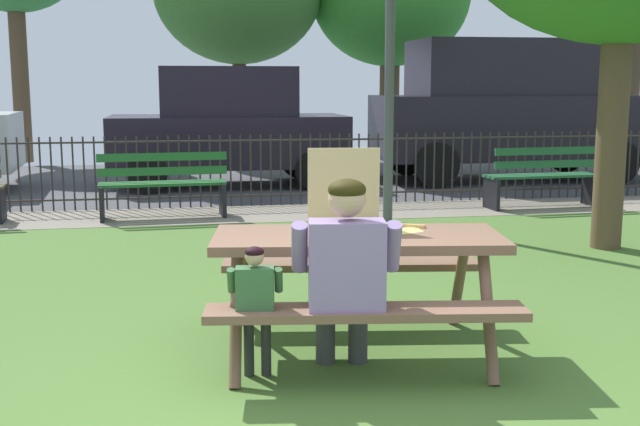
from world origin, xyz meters
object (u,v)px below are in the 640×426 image
at_px(pizza_slice_on_table, 409,229).
at_px(lamp_post_walkway, 390,17).
at_px(picnic_table_foreground, 357,261).
at_px(adult_at_table, 346,270).
at_px(child_at_table, 256,300).
at_px(park_bench_right, 543,178).
at_px(parked_car_right, 509,107).
at_px(parked_car_center, 228,126).
at_px(park_bench_center, 163,186).
at_px(pizza_box_open, 346,217).

relative_size(pizza_slice_on_table, lamp_post_walkway, 0.07).
relative_size(picnic_table_foreground, adult_at_table, 1.67).
xyz_separation_m(pizza_slice_on_table, lamp_post_walkway, (1.10, 4.69, 1.73)).
relative_size(child_at_table, park_bench_right, 0.50).
bearing_deg(pizza_slice_on_table, adult_at_table, -132.95).
bearing_deg(adult_at_table, park_bench_right, 55.85).
height_order(picnic_table_foreground, parked_car_right, parked_car_right).
bearing_deg(parked_car_center, adult_at_table, -89.36).
bearing_deg(child_at_table, adult_at_table, -4.53).
bearing_deg(parked_car_center, picnic_table_foreground, -88.16).
distance_m(child_at_table, parked_car_right, 10.62).
relative_size(pizza_slice_on_table, parked_car_right, 0.06).
xyz_separation_m(picnic_table_foreground, park_bench_center, (-1.31, 5.47, -0.18)).
distance_m(parked_car_center, parked_car_right, 4.98).
xyz_separation_m(child_at_table, parked_car_right, (5.38, 9.12, 0.81)).
xyz_separation_m(park_bench_center, lamp_post_walkway, (2.78, -0.68, 2.09)).
distance_m(park_bench_center, parked_car_right, 6.87).
xyz_separation_m(park_bench_center, park_bench_right, (5.17, -0.00, 0.00)).
height_order(adult_at_table, lamp_post_walkway, lamp_post_walkway).
xyz_separation_m(picnic_table_foreground, park_bench_right, (3.86, 5.47, -0.18)).
height_order(picnic_table_foreground, lamp_post_walkway, lamp_post_walkway).
distance_m(pizza_box_open, park_bench_right, 6.69).
distance_m(child_at_table, parked_car_center, 9.14).
height_order(picnic_table_foreground, pizza_box_open, pizza_box_open).
xyz_separation_m(park_bench_right, lamp_post_walkway, (-2.40, -0.68, 2.09)).
height_order(picnic_table_foreground, child_at_table, child_at_table).
height_order(pizza_box_open, parked_car_right, parked_car_right).
distance_m(adult_at_table, child_at_table, 0.53).
bearing_deg(pizza_box_open, parked_car_right, 61.09).
distance_m(pizza_box_open, parked_car_center, 8.61).
xyz_separation_m(picnic_table_foreground, parked_car_center, (-0.28, 8.68, 0.41)).
height_order(child_at_table, park_bench_right, park_bench_right).
distance_m(picnic_table_foreground, pizza_box_open, 0.29).
relative_size(pizza_slice_on_table, parked_car_center, 0.07).
height_order(adult_at_table, parked_car_right, parked_car_right).
height_order(park_bench_center, lamp_post_walkway, lamp_post_walkway).
bearing_deg(adult_at_table, child_at_table, 175.47).
distance_m(park_bench_right, parked_car_center, 5.27).
height_order(adult_at_table, park_bench_right, adult_at_table).
bearing_deg(child_at_table, pizza_slice_on_table, 27.22).
distance_m(park_bench_center, parked_car_center, 3.42).
xyz_separation_m(pizza_box_open, park_bench_center, (-1.25, 5.40, -0.45)).
relative_size(park_bench_center, lamp_post_walkway, 0.40).
xyz_separation_m(child_at_table, park_bench_right, (4.55, 5.91, -0.08)).
bearing_deg(park_bench_right, lamp_post_walkway, -164.10).
relative_size(adult_at_table, park_bench_right, 0.73).
xyz_separation_m(pizza_box_open, pizza_slice_on_table, (0.42, 0.03, -0.09)).
xyz_separation_m(pizza_slice_on_table, parked_car_center, (-0.64, 8.58, 0.23)).
bearing_deg(lamp_post_walkway, parked_car_right, 50.27).
xyz_separation_m(lamp_post_walkway, parked_car_right, (3.23, 3.89, -1.20)).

